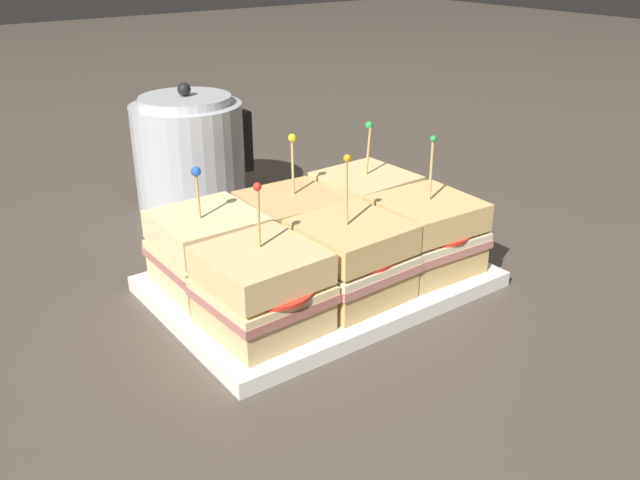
% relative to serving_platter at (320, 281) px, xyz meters
% --- Properties ---
extents(ground_plane, '(6.00, 6.00, 0.00)m').
position_rel_serving_platter_xyz_m(ground_plane, '(0.00, 0.00, -0.01)').
color(ground_plane, '#4C4238').
extents(serving_platter, '(0.38, 0.27, 0.02)m').
position_rel_serving_platter_xyz_m(serving_platter, '(0.00, 0.00, 0.00)').
color(serving_platter, white).
rests_on(serving_platter, ground_plane).
extents(sandwich_front_left, '(0.12, 0.12, 0.16)m').
position_rel_serving_platter_xyz_m(sandwich_front_left, '(-0.12, -0.06, 0.05)').
color(sandwich_front_left, '#DBB77A').
rests_on(sandwich_front_left, serving_platter).
extents(sandwich_front_center, '(0.12, 0.12, 0.17)m').
position_rel_serving_platter_xyz_m(sandwich_front_center, '(-0.00, -0.06, 0.05)').
color(sandwich_front_center, tan).
rests_on(sandwich_front_center, serving_platter).
extents(sandwich_front_right, '(0.12, 0.12, 0.17)m').
position_rel_serving_platter_xyz_m(sandwich_front_right, '(0.12, -0.06, 0.05)').
color(sandwich_front_right, tan).
rests_on(sandwich_front_right, serving_platter).
extents(sandwich_back_left, '(0.12, 0.12, 0.15)m').
position_rel_serving_platter_xyz_m(sandwich_back_left, '(-0.12, 0.06, 0.05)').
color(sandwich_back_left, beige).
rests_on(sandwich_back_left, serving_platter).
extents(sandwich_back_center, '(0.12, 0.12, 0.16)m').
position_rel_serving_platter_xyz_m(sandwich_back_center, '(-0.00, 0.06, 0.05)').
color(sandwich_back_center, tan).
rests_on(sandwich_back_center, serving_platter).
extents(sandwich_back_right, '(0.12, 0.12, 0.16)m').
position_rel_serving_platter_xyz_m(sandwich_back_right, '(0.12, 0.06, 0.05)').
color(sandwich_back_right, '#DBB77A').
rests_on(sandwich_back_right, serving_platter).
extents(kettle_steel, '(0.19, 0.17, 0.19)m').
position_rel_serving_platter_xyz_m(kettle_steel, '(0.00, 0.34, 0.08)').
color(kettle_steel, '#B7BABF').
rests_on(kettle_steel, ground_plane).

